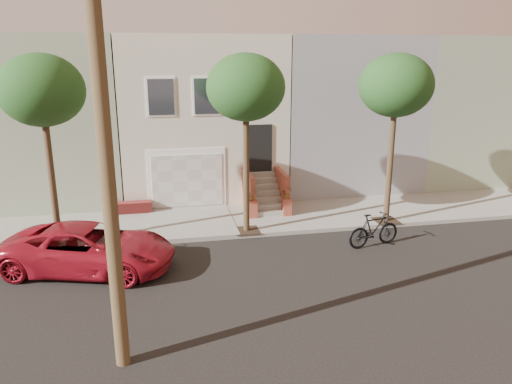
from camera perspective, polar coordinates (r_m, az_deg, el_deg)
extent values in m
plane|color=black|center=(14.39, -2.24, -10.64)|extent=(90.00, 90.00, 0.00)
cube|color=gray|center=(19.26, -4.82, -3.41)|extent=(40.00, 3.70, 0.15)
cube|color=beige|center=(24.16, -6.69, 9.20)|extent=(7.00, 8.00, 7.00)
cube|color=gray|center=(24.55, -22.87, 8.18)|extent=(6.50, 8.00, 7.00)
cube|color=gray|center=(25.64, 8.84, 9.51)|extent=(6.50, 8.00, 7.00)
cube|color=gray|center=(28.53, 21.36, 9.26)|extent=(6.50, 8.00, 7.00)
cube|color=white|center=(20.59, -8.01, 1.62)|extent=(3.20, 0.12, 2.50)
cube|color=silver|center=(20.56, -7.99, 1.31)|extent=(2.90, 0.06, 2.20)
cube|color=gray|center=(19.15, -7.51, -3.33)|extent=(3.20, 3.70, 0.02)
cube|color=maroon|center=(20.56, -13.97, -1.72)|extent=(1.40, 0.45, 0.44)
cube|color=black|center=(20.69, 0.50, 5.11)|extent=(1.00, 0.06, 2.00)
cube|color=#3F4751|center=(19.96, -11.00, 10.80)|extent=(1.00, 0.06, 1.40)
cube|color=white|center=(19.98, -11.00, 10.81)|extent=(1.15, 0.05, 1.55)
cube|color=#3F4751|center=(20.06, -5.76, 11.03)|extent=(1.00, 0.06, 1.40)
cube|color=white|center=(20.08, -5.77, 11.04)|extent=(1.15, 0.05, 1.55)
cube|color=#3F4751|center=(20.32, -0.61, 11.17)|extent=(1.00, 0.06, 1.40)
cube|color=white|center=(20.34, -0.62, 11.18)|extent=(1.15, 0.05, 1.55)
cube|color=gray|center=(19.58, 1.57, -2.49)|extent=(1.20, 0.28, 0.20)
cube|color=gray|center=(19.78, 1.39, -1.69)|extent=(1.20, 0.28, 0.20)
cube|color=gray|center=(19.98, 1.21, -0.90)|extent=(1.20, 0.28, 0.20)
cube|color=gray|center=(20.18, 1.04, -0.14)|extent=(1.20, 0.28, 0.20)
cube|color=gray|center=(20.39, 0.88, 0.62)|extent=(1.20, 0.28, 0.20)
cube|color=gray|center=(20.61, 0.71, 1.36)|extent=(1.20, 0.28, 0.20)
cube|color=gray|center=(20.82, 0.55, 2.08)|extent=(1.20, 0.28, 0.20)
cube|color=brown|center=(20.02, -0.91, 0.03)|extent=(0.18, 1.96, 1.60)
cube|color=brown|center=(20.31, 2.97, 0.24)|extent=(0.18, 1.96, 1.60)
cube|color=brown|center=(19.33, -0.43, -1.95)|extent=(0.35, 0.35, 0.70)
imported|color=#1D4719|center=(19.16, -0.43, -0.32)|extent=(0.40, 0.35, 0.45)
cube|color=brown|center=(19.63, 3.59, -1.70)|extent=(0.35, 0.35, 0.70)
imported|color=#1D4719|center=(19.46, 3.62, -0.09)|extent=(0.41, 0.35, 0.45)
cube|color=#2D2116|center=(18.10, -21.90, -5.58)|extent=(0.90, 0.90, 0.02)
cylinder|color=#352718|center=(17.48, -22.60, 0.83)|extent=(0.22, 0.22, 4.20)
ellipsoid|color=#1D4719|center=(17.01, -23.70, 10.80)|extent=(2.70, 2.57, 2.29)
cube|color=#2D2116|center=(18.01, -1.11, -4.47)|extent=(0.90, 0.90, 0.02)
cylinder|color=#352718|center=(17.40, -1.15, 2.01)|extent=(0.22, 0.22, 4.20)
ellipsoid|color=#1D4719|center=(16.92, -1.20, 12.08)|extent=(2.70, 2.57, 2.29)
cube|color=#2D2116|center=(19.70, 14.86, -3.22)|extent=(0.90, 0.90, 0.02)
cylinder|color=#352718|center=(19.13, 15.30, 2.72)|extent=(0.22, 0.22, 4.20)
ellipsoid|color=#1D4719|center=(18.70, 15.99, 11.85)|extent=(2.70, 2.57, 2.29)
cylinder|color=#483621|center=(9.67, -17.30, 6.69)|extent=(0.30, 0.30, 10.00)
imported|color=maroon|center=(15.79, -18.88, -6.21)|extent=(5.62, 3.74, 1.43)
imported|color=black|center=(17.26, 13.57, -4.30)|extent=(2.06, 0.95, 1.19)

